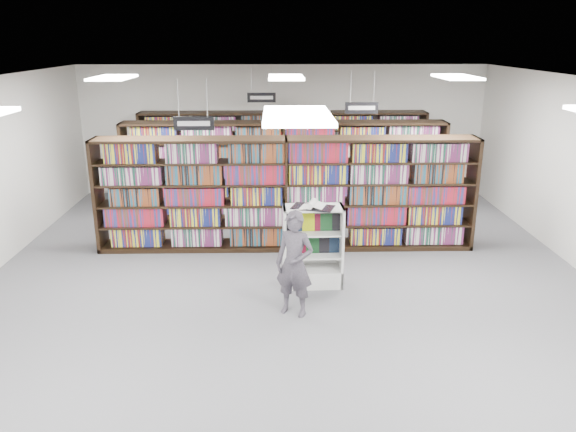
{
  "coord_description": "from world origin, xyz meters",
  "views": [
    {
      "loc": [
        -0.2,
        -8.04,
        3.83
      ],
      "look_at": [
        0.0,
        0.5,
        1.1
      ],
      "focal_mm": 35.0,
      "sensor_mm": 36.0,
      "label": 1
    }
  ],
  "objects_px": {
    "bookshelf_row_near": "(286,194)",
    "endcap_display": "(312,257)",
    "open_book": "(312,206)",
    "shopper": "(295,264)"
  },
  "relations": [
    {
      "from": "bookshelf_row_near",
      "to": "endcap_display",
      "type": "distance_m",
      "value": 1.82
    },
    {
      "from": "open_book",
      "to": "shopper",
      "type": "relative_size",
      "value": 0.46
    },
    {
      "from": "shopper",
      "to": "bookshelf_row_near",
      "type": "bearing_deg",
      "value": 115.69
    },
    {
      "from": "endcap_display",
      "to": "shopper",
      "type": "bearing_deg",
      "value": -109.19
    },
    {
      "from": "shopper",
      "to": "open_book",
      "type": "bearing_deg",
      "value": 96.09
    },
    {
      "from": "open_book",
      "to": "endcap_display",
      "type": "bearing_deg",
      "value": 97.15
    },
    {
      "from": "bookshelf_row_near",
      "to": "shopper",
      "type": "height_order",
      "value": "bookshelf_row_near"
    },
    {
      "from": "endcap_display",
      "to": "open_book",
      "type": "distance_m",
      "value": 0.89
    },
    {
      "from": "bookshelf_row_near",
      "to": "shopper",
      "type": "bearing_deg",
      "value": -88.61
    },
    {
      "from": "bookshelf_row_near",
      "to": "shopper",
      "type": "distance_m",
      "value": 2.72
    }
  ]
}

